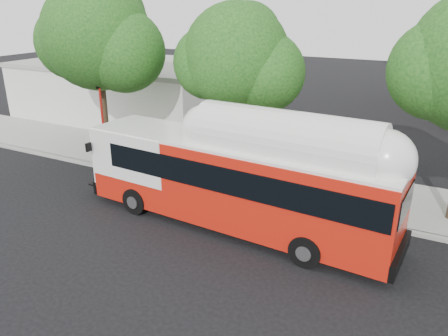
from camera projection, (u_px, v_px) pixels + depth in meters
name	position (u px, v px, depth m)	size (l,w,h in m)	color
ground	(191.00, 233.00, 17.15)	(120.00, 120.00, 0.00)	black
sidewalk	(257.00, 176.00, 22.52)	(60.00, 5.00, 0.15)	gray
curb_strip	(235.00, 195.00, 20.36)	(60.00, 0.30, 0.15)	gray
red_curb_segment	(180.00, 183.00, 21.65)	(10.00, 0.32, 0.16)	maroon
street_tree_left	(105.00, 40.00, 23.08)	(6.67, 5.80, 9.74)	#2D2116
street_tree_mid	(245.00, 61.00, 20.33)	(5.75, 5.00, 8.62)	#2D2116
low_commercial_bldg	(131.00, 89.00, 34.02)	(16.20, 10.20, 4.25)	silver
transit_bus	(236.00, 183.00, 17.05)	(13.74, 3.64, 4.02)	red
signal_pole	(103.00, 125.00, 23.47)	(0.13, 0.43, 4.54)	red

